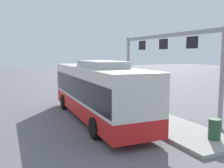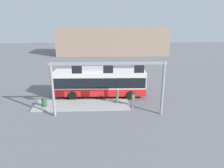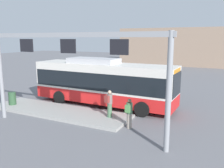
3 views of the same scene
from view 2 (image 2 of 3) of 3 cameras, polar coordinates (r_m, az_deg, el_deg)
ground_plane at (r=24.73m, az=-3.32°, el=-3.29°), size 120.00×120.00×0.00m
platform_curb at (r=22.12m, az=-8.37°, el=-5.83°), size 10.00×2.80×0.16m
bus_main at (r=24.15m, az=-3.41°, el=0.73°), size 10.70×2.86×3.46m
person_boarding at (r=21.90m, az=1.44°, el=-3.14°), size 0.41×0.57×1.67m
person_waiting_near at (r=21.42m, az=5.87°, el=-4.18°), size 0.35×0.53×1.67m
platform_sign_gantry at (r=18.58m, az=-1.06°, el=2.05°), size 10.60×0.24×5.20m
station_building at (r=54.80m, az=0.13°, el=11.83°), size 28.13×8.00×6.74m
trash_bin at (r=22.32m, az=-18.35°, el=-4.87°), size 0.52×0.52×0.90m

